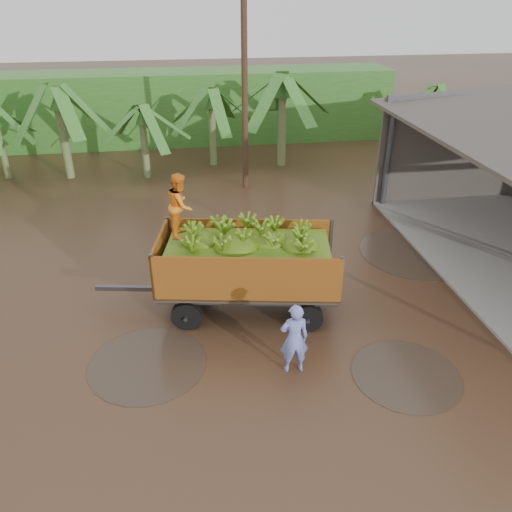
% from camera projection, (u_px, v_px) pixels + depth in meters
% --- Properties ---
extents(ground, '(100.00, 100.00, 0.00)m').
position_uv_depth(ground, '(273.00, 296.00, 13.62)').
color(ground, black).
rests_on(ground, ground).
extents(hedge_north, '(22.00, 3.00, 3.60)m').
position_uv_depth(hedge_north, '(183.00, 107.00, 26.39)').
color(hedge_north, '#2D661E').
rests_on(hedge_north, ground).
extents(banana_trailer, '(6.31, 2.91, 3.65)m').
position_uv_depth(banana_trailer, '(247.00, 262.00, 12.49)').
color(banana_trailer, '#BC691A').
rests_on(banana_trailer, ground).
extents(man_blue, '(0.62, 0.41, 1.70)m').
position_uv_depth(man_blue, '(294.00, 339.00, 10.62)').
color(man_blue, '#707CCC').
rests_on(man_blue, ground).
extents(utility_pole, '(1.20, 0.24, 8.58)m').
position_uv_depth(utility_pole, '(245.00, 79.00, 18.90)').
color(utility_pole, '#47301E').
rests_on(utility_pole, ground).
extents(banana_plants, '(25.40, 20.72, 4.38)m').
position_uv_depth(banana_plants, '(68.00, 167.00, 17.34)').
color(banana_plants, '#2D661E').
rests_on(banana_plants, ground).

